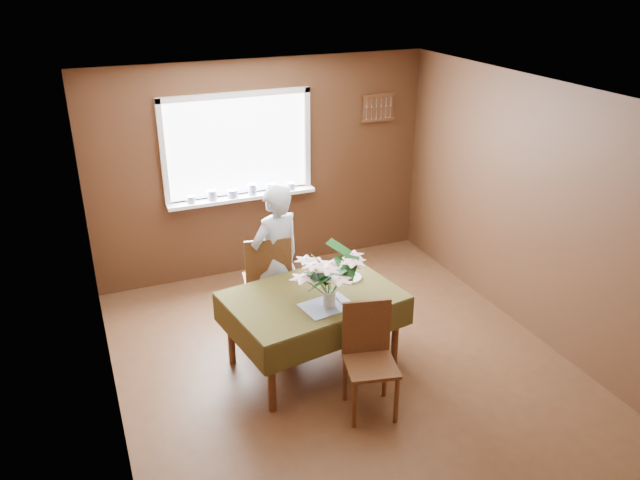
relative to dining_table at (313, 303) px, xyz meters
name	(u,v)px	position (x,y,z in m)	size (l,w,h in m)	color
floor	(343,364)	(0.24, -0.13, -0.64)	(4.50, 4.50, 0.00)	#4E2E1A
ceiling	(347,96)	(0.24, -0.13, 1.86)	(4.50, 4.50, 0.00)	white
wall_back	(264,169)	(0.24, 2.12, 0.61)	(4.00, 4.00, 0.00)	brown
wall_front	(515,399)	(0.24, -2.38, 0.61)	(4.00, 4.00, 0.00)	brown
wall_left	(100,286)	(-1.76, -0.13, 0.61)	(4.50, 4.50, 0.00)	brown
wall_right	(532,210)	(2.24, -0.13, 0.61)	(4.50, 4.50, 0.00)	brown
window_assembly	(239,165)	(-0.06, 2.06, 0.71)	(1.72, 0.20, 1.22)	white
spoon_rack	(378,107)	(1.69, 2.08, 1.21)	(0.44, 0.05, 0.33)	brown
dining_table	(313,303)	(0.00, 0.00, 0.00)	(1.65, 1.25, 0.74)	brown
chair_far	(268,279)	(-0.19, 0.73, -0.08)	(0.53, 0.53, 1.05)	brown
chair_near	(369,353)	(0.20, -0.73, -0.12)	(0.49, 0.49, 0.95)	brown
seated_woman	(276,261)	(-0.11, 0.68, 0.14)	(0.57, 0.37, 1.56)	white
flower_bouquet	(329,274)	(0.06, -0.24, 0.40)	(0.56, 0.56, 0.48)	white
side_plate	(349,277)	(0.43, 0.17, 0.09)	(0.24, 0.24, 0.01)	white
table_knife	(337,299)	(0.16, -0.17, 0.10)	(0.02, 0.23, 0.00)	silver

